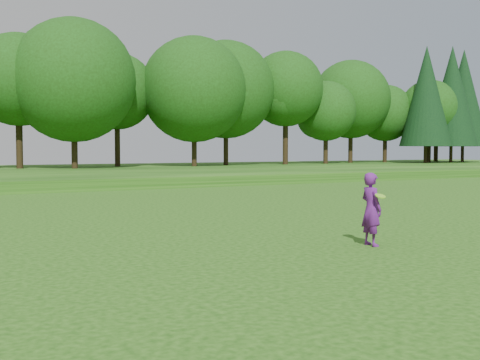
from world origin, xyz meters
TOP-DOWN VIEW (x-y plane):
  - ground at (0.00, 0.00)m, footprint 140.00×140.00m
  - walking_path at (0.00, 20.00)m, footprint 130.00×1.60m
  - woman at (3.94, -0.77)m, footprint 0.43×0.72m

SIDE VIEW (x-z plane):
  - ground at x=0.00m, z-range 0.00..0.00m
  - walking_path at x=0.00m, z-range 0.00..0.04m
  - woman at x=3.94m, z-range 0.00..1.62m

